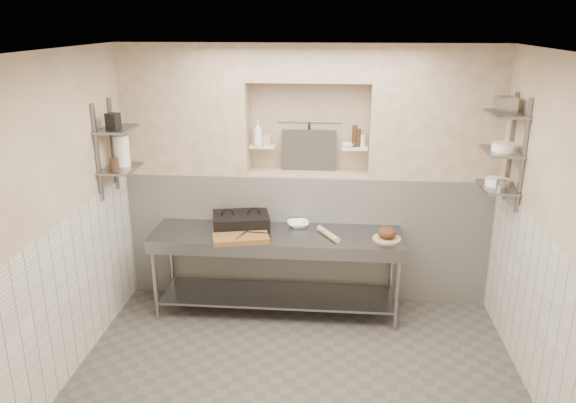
# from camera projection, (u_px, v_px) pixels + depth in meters

# --- Properties ---
(floor) EXTENTS (4.00, 3.90, 0.10)m
(floor) POSITION_uv_depth(u_px,v_px,m) (296.00, 383.00, 4.97)
(floor) COLOR #4C4843
(floor) RESTS_ON ground
(ceiling) EXTENTS (4.00, 3.90, 0.10)m
(ceiling) POSITION_uv_depth(u_px,v_px,m) (297.00, 44.00, 4.07)
(ceiling) COLOR silver
(ceiling) RESTS_ON ground
(wall_left) EXTENTS (0.10, 3.90, 2.80)m
(wall_left) POSITION_uv_depth(u_px,v_px,m) (52.00, 223.00, 4.69)
(wall_left) COLOR beige
(wall_left) RESTS_ON ground
(wall_right) EXTENTS (0.10, 3.90, 2.80)m
(wall_right) POSITION_uv_depth(u_px,v_px,m) (559.00, 239.00, 4.35)
(wall_right) COLOR beige
(wall_right) RESTS_ON ground
(wall_back) EXTENTS (4.00, 0.10, 2.80)m
(wall_back) POSITION_uv_depth(u_px,v_px,m) (309.00, 168.00, 6.41)
(wall_back) COLOR beige
(wall_back) RESTS_ON ground
(wall_front) EXTENTS (4.00, 0.10, 2.80)m
(wall_front) POSITION_uv_depth(u_px,v_px,m) (265.00, 384.00, 2.63)
(wall_front) COLOR beige
(wall_front) RESTS_ON ground
(backwall_lower) EXTENTS (4.00, 0.40, 1.40)m
(backwall_lower) POSITION_uv_depth(u_px,v_px,m) (307.00, 233.00, 6.40)
(backwall_lower) COLOR silver
(backwall_lower) RESTS_ON floor
(alcove_sill) EXTENTS (1.30, 0.40, 0.02)m
(alcove_sill) POSITION_uv_depth(u_px,v_px,m) (308.00, 173.00, 6.18)
(alcove_sill) COLOR beige
(alcove_sill) RESTS_ON backwall_lower
(backwall_pillar_left) EXTENTS (1.35, 0.40, 1.40)m
(backwall_pillar_left) POSITION_uv_depth(u_px,v_px,m) (187.00, 108.00, 6.07)
(backwall_pillar_left) COLOR beige
(backwall_pillar_left) RESTS_ON backwall_lower
(backwall_pillar_right) EXTENTS (1.35, 0.40, 1.40)m
(backwall_pillar_right) POSITION_uv_depth(u_px,v_px,m) (435.00, 112.00, 5.85)
(backwall_pillar_right) COLOR beige
(backwall_pillar_right) RESTS_ON backwall_lower
(backwall_header) EXTENTS (1.30, 0.40, 0.40)m
(backwall_header) POSITION_uv_depth(u_px,v_px,m) (309.00, 62.00, 5.81)
(backwall_header) COLOR beige
(backwall_header) RESTS_ON backwall_lower
(wainscot_left) EXTENTS (0.02, 3.90, 1.40)m
(wainscot_left) POSITION_uv_depth(u_px,v_px,m) (69.00, 298.00, 4.90)
(wainscot_left) COLOR silver
(wainscot_left) RESTS_ON floor
(wainscot_right) EXTENTS (0.02, 3.90, 1.40)m
(wainscot_right) POSITION_uv_depth(u_px,v_px,m) (539.00, 318.00, 4.57)
(wainscot_right) COLOR silver
(wainscot_right) RESTS_ON floor
(alcove_shelf_left) EXTENTS (0.28, 0.16, 0.02)m
(alcove_shelf_left) POSITION_uv_depth(u_px,v_px,m) (263.00, 146.00, 6.13)
(alcove_shelf_left) COLOR white
(alcove_shelf_left) RESTS_ON backwall_lower
(alcove_shelf_right) EXTENTS (0.28, 0.16, 0.02)m
(alcove_shelf_right) POSITION_uv_depth(u_px,v_px,m) (355.00, 148.00, 6.04)
(alcove_shelf_right) COLOR white
(alcove_shelf_right) RESTS_ON backwall_lower
(utensil_rail) EXTENTS (0.70, 0.02, 0.02)m
(utensil_rail) POSITION_uv_depth(u_px,v_px,m) (309.00, 121.00, 6.17)
(utensil_rail) COLOR gray
(utensil_rail) RESTS_ON wall_back
(hanging_steel) EXTENTS (0.02, 0.02, 0.30)m
(hanging_steel) POSITION_uv_depth(u_px,v_px,m) (309.00, 137.00, 6.20)
(hanging_steel) COLOR black
(hanging_steel) RESTS_ON utensil_rail
(splash_panel) EXTENTS (0.60, 0.08, 0.45)m
(splash_panel) POSITION_uv_depth(u_px,v_px,m) (309.00, 150.00, 6.20)
(splash_panel) COLOR #383330
(splash_panel) RESTS_ON alcove_sill
(shelf_rail_left_a) EXTENTS (0.03, 0.03, 0.95)m
(shelf_rail_left_a) POSITION_uv_depth(u_px,v_px,m) (113.00, 144.00, 5.75)
(shelf_rail_left_a) COLOR slate
(shelf_rail_left_a) RESTS_ON wall_left
(shelf_rail_left_b) EXTENTS (0.03, 0.03, 0.95)m
(shelf_rail_left_b) POSITION_uv_depth(u_px,v_px,m) (97.00, 153.00, 5.37)
(shelf_rail_left_b) COLOR slate
(shelf_rail_left_b) RESTS_ON wall_left
(wall_shelf_left_lower) EXTENTS (0.30, 0.50, 0.02)m
(wall_shelf_left_lower) POSITION_uv_depth(u_px,v_px,m) (121.00, 169.00, 5.61)
(wall_shelf_left_lower) COLOR slate
(wall_shelf_left_lower) RESTS_ON wall_left
(wall_shelf_left_upper) EXTENTS (0.30, 0.50, 0.03)m
(wall_shelf_left_upper) POSITION_uv_depth(u_px,v_px,m) (117.00, 129.00, 5.48)
(wall_shelf_left_upper) COLOR slate
(wall_shelf_left_upper) RESTS_ON wall_left
(shelf_rail_right_a) EXTENTS (0.03, 0.03, 1.05)m
(shelf_rail_right_a) POSITION_uv_depth(u_px,v_px,m) (510.00, 147.00, 5.40)
(shelf_rail_right_a) COLOR slate
(shelf_rail_right_a) RESTS_ON wall_right
(shelf_rail_right_b) EXTENTS (0.03, 0.03, 1.05)m
(shelf_rail_right_b) POSITION_uv_depth(u_px,v_px,m) (523.00, 157.00, 5.02)
(shelf_rail_right_b) COLOR slate
(shelf_rail_right_b) RESTS_ON wall_right
(wall_shelf_right_lower) EXTENTS (0.30, 0.50, 0.02)m
(wall_shelf_right_lower) POSITION_uv_depth(u_px,v_px,m) (497.00, 187.00, 5.33)
(wall_shelf_right_lower) COLOR slate
(wall_shelf_right_lower) RESTS_ON wall_right
(wall_shelf_right_mid) EXTENTS (0.30, 0.50, 0.02)m
(wall_shelf_right_mid) POSITION_uv_depth(u_px,v_px,m) (502.00, 151.00, 5.22)
(wall_shelf_right_mid) COLOR slate
(wall_shelf_right_mid) RESTS_ON wall_right
(wall_shelf_right_upper) EXTENTS (0.30, 0.50, 0.03)m
(wall_shelf_right_upper) POSITION_uv_depth(u_px,v_px,m) (506.00, 114.00, 5.11)
(wall_shelf_right_upper) COLOR slate
(wall_shelf_right_upper) RESTS_ON wall_right
(prep_table) EXTENTS (2.60, 0.70, 0.90)m
(prep_table) POSITION_uv_depth(u_px,v_px,m) (277.00, 257.00, 5.90)
(prep_table) COLOR gray
(prep_table) RESTS_ON floor
(panini_press) EXTENTS (0.66, 0.54, 0.16)m
(panini_press) POSITION_uv_depth(u_px,v_px,m) (241.00, 221.00, 5.95)
(panini_press) COLOR black
(panini_press) RESTS_ON prep_table
(cutting_board) EXTENTS (0.64, 0.52, 0.05)m
(cutting_board) POSITION_uv_depth(u_px,v_px,m) (240.00, 236.00, 5.69)
(cutting_board) COLOR brown
(cutting_board) RESTS_ON prep_table
(knife_blade) EXTENTS (0.26, 0.05, 0.01)m
(knife_blade) POSITION_uv_depth(u_px,v_px,m) (257.00, 233.00, 5.72)
(knife_blade) COLOR gray
(knife_blade) RESTS_ON cutting_board
(tongs) EXTENTS (0.09, 0.23, 0.02)m
(tongs) POSITION_uv_depth(u_px,v_px,m) (241.00, 235.00, 5.63)
(tongs) COLOR gray
(tongs) RESTS_ON cutting_board
(mixing_bowl) EXTENTS (0.28, 0.28, 0.06)m
(mixing_bowl) POSITION_uv_depth(u_px,v_px,m) (298.00, 224.00, 6.01)
(mixing_bowl) COLOR white
(mixing_bowl) RESTS_ON prep_table
(rolling_pin) EXTENTS (0.25, 0.37, 0.06)m
(rolling_pin) POSITION_uv_depth(u_px,v_px,m) (328.00, 234.00, 5.73)
(rolling_pin) COLOR tan
(rolling_pin) RESTS_ON prep_table
(bread_board) EXTENTS (0.28, 0.28, 0.02)m
(bread_board) POSITION_uv_depth(u_px,v_px,m) (387.00, 239.00, 5.67)
(bread_board) COLOR tan
(bread_board) RESTS_ON prep_table
(bread_loaf) EXTENTS (0.19, 0.19, 0.11)m
(bread_loaf) POSITION_uv_depth(u_px,v_px,m) (387.00, 233.00, 5.65)
(bread_loaf) COLOR #4C2D19
(bread_loaf) RESTS_ON bread_board
(bottle_soap) EXTENTS (0.13, 0.13, 0.27)m
(bottle_soap) POSITION_uv_depth(u_px,v_px,m) (258.00, 133.00, 6.04)
(bottle_soap) COLOR white
(bottle_soap) RESTS_ON alcove_shelf_left
(jar_alcove) EXTENTS (0.08, 0.08, 0.11)m
(jar_alcove) POSITION_uv_depth(u_px,v_px,m) (267.00, 140.00, 6.09)
(jar_alcove) COLOR beige
(jar_alcove) RESTS_ON alcove_shelf_left
(bowl_alcove) EXTENTS (0.16, 0.16, 0.04)m
(bowl_alcove) POSITION_uv_depth(u_px,v_px,m) (348.00, 145.00, 6.02)
(bowl_alcove) COLOR white
(bowl_alcove) RESTS_ON alcove_shelf_right
(condiment_a) EXTENTS (0.05, 0.05, 0.19)m
(condiment_a) POSITION_uv_depth(u_px,v_px,m) (358.00, 138.00, 6.01)
(condiment_a) COLOR #372214
(condiment_a) RESTS_ON alcove_shelf_right
(condiment_b) EXTENTS (0.06, 0.06, 0.23)m
(condiment_b) POSITION_uv_depth(u_px,v_px,m) (355.00, 136.00, 6.01)
(condiment_b) COLOR #372214
(condiment_b) RESTS_ON alcove_shelf_right
(condiment_c) EXTENTS (0.07, 0.07, 0.13)m
(condiment_c) POSITION_uv_depth(u_px,v_px,m) (362.00, 140.00, 6.05)
(condiment_c) COLOR white
(condiment_c) RESTS_ON alcove_shelf_right
(jug_left) EXTENTS (0.16, 0.16, 0.31)m
(jug_left) POSITION_uv_depth(u_px,v_px,m) (122.00, 151.00, 5.62)
(jug_left) COLOR white
(jug_left) RESTS_ON wall_shelf_left_lower
(jar_left) EXTENTS (0.09, 0.09, 0.13)m
(jar_left) POSITION_uv_depth(u_px,v_px,m) (114.00, 165.00, 5.44)
(jar_left) COLOR #372214
(jar_left) RESTS_ON wall_shelf_left_lower
(box_left_upper) EXTENTS (0.13, 0.13, 0.16)m
(box_left_upper) POSITION_uv_depth(u_px,v_px,m) (113.00, 121.00, 5.38)
(box_left_upper) COLOR black
(box_left_upper) RESTS_ON wall_shelf_left_upper
(bowl_right) EXTENTS (0.22, 0.22, 0.07)m
(bowl_right) POSITION_uv_depth(u_px,v_px,m) (497.00, 182.00, 5.35)
(bowl_right) COLOR white
(bowl_right) RESTS_ON wall_shelf_right_lower
(canister_right) EXTENTS (0.09, 0.09, 0.09)m
(canister_right) POSITION_uv_depth(u_px,v_px,m) (501.00, 185.00, 5.20)
(canister_right) COLOR gray
(canister_right) RESTS_ON wall_shelf_right_lower
(bowl_right_mid) EXTENTS (0.21, 0.21, 0.08)m
(bowl_right_mid) POSITION_uv_depth(u_px,v_px,m) (503.00, 147.00, 5.17)
(bowl_right_mid) COLOR white
(bowl_right_mid) RESTS_ON wall_shelf_right_mid
(basket_right) EXTENTS (0.19, 0.22, 0.14)m
(basket_right) POSITION_uv_depth(u_px,v_px,m) (506.00, 104.00, 5.14)
(basket_right) COLOR gray
(basket_right) RESTS_ON wall_shelf_right_upper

